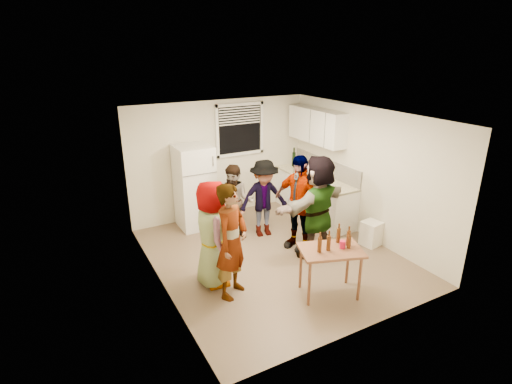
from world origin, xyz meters
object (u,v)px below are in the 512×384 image
guest_orange (315,253)px  guest_back_right (264,234)px  blue_cup (328,189)px  guest_black (297,247)px  beer_bottle_counter (320,181)px  trash_bin (371,233)px  beer_bottle_table (349,248)px  guest_back_left (236,237)px  serving_table (328,293)px  kettle (315,178)px  refrigerator (195,187)px  wine_bottle (294,166)px  red_cup (342,248)px  guest_stripe (233,293)px  guest_grey (214,282)px

guest_orange → guest_back_right: bearing=-84.4°
blue_cup → guest_black: size_ratio=0.08×
beer_bottle_counter → guest_back_right: 1.60m
trash_bin → beer_bottle_table: (-1.44, -0.97, 0.51)m
guest_back_left → serving_table: bearing=-49.7°
beer_bottle_counter → trash_bin: bearing=-80.8°
kettle → guest_orange: kettle is taller
blue_cup → guest_orange: blue_cup is taller
serving_table → beer_bottle_table: size_ratio=4.36×
refrigerator → beer_bottle_counter: refrigerator is taller
refrigerator → wine_bottle: (2.50, 0.16, 0.05)m
refrigerator → red_cup: refrigerator is taller
refrigerator → wine_bottle: refrigerator is taller
guest_stripe → guest_black: size_ratio=0.99×
guest_grey → guest_orange: size_ratio=0.92×
wine_bottle → guest_orange: wine_bottle is taller
serving_table → guest_stripe: (-1.26, 0.70, 0.00)m
blue_cup → guest_back_left: bearing=160.0°
wine_bottle → guest_black: bearing=-121.5°
wine_bottle → guest_back_left: size_ratio=0.22×
guest_grey → guest_orange: guest_orange is taller
beer_bottle_table → guest_stripe: beer_bottle_table is taller
trash_bin → guest_orange: (-1.12, 0.22, -0.25)m
red_cup → guest_orange: bearing=70.5°
red_cup → guest_orange: size_ratio=0.06×
wine_bottle → guest_grey: (-3.02, -2.31, -0.90)m
guest_back_left → guest_back_right: size_ratio=0.96×
beer_bottle_counter → guest_stripe: 3.26m
kettle → beer_bottle_table: (-1.27, -2.56, -0.14)m
trash_bin → guest_orange: bearing=168.8°
wine_bottle → beer_bottle_counter: size_ratio=1.39×
guest_stripe → guest_black: (1.69, 0.78, 0.00)m
beer_bottle_counter → beer_bottle_table: bearing=-117.7°
serving_table → beer_bottle_counter: bearing=56.6°
kettle → guest_grey: size_ratio=0.13×
guest_back_right → guest_stripe: bearing=-123.6°
blue_cup → guest_grey: blue_cup is taller
guest_stripe → guest_back_right: size_ratio=1.15×
guest_back_right → guest_orange: bearing=-59.8°
wine_bottle → blue_cup: wine_bottle is taller
serving_table → beer_bottle_table: 0.80m
kettle → red_cup: size_ratio=2.00×
kettle → beer_bottle_counter: 0.24m
wine_bottle → guest_grey: 3.91m
guest_grey → guest_back_right: guest_back_right is taller
beer_bottle_counter → blue_cup: beer_bottle_counter is taller
guest_orange → kettle: bearing=-140.2°
serving_table → guest_back_right: bearing=86.4°
guest_grey → guest_black: bearing=-70.2°
beer_bottle_table → blue_cup: bearing=60.1°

